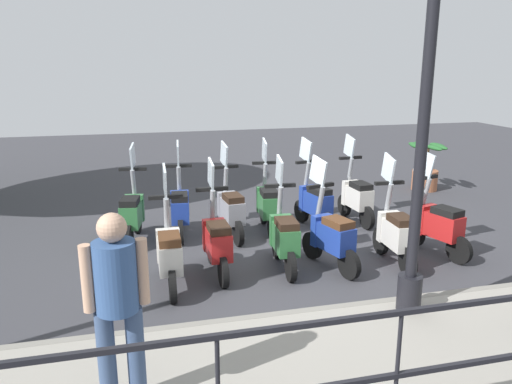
% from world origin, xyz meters
% --- Properties ---
extents(ground_plane, '(28.00, 28.00, 0.00)m').
position_xyz_m(ground_plane, '(0.00, 0.00, 0.00)').
color(ground_plane, '#38383D').
extents(promenade_walkway, '(2.20, 20.00, 0.15)m').
position_xyz_m(promenade_walkway, '(-3.15, 0.00, 0.07)').
color(promenade_walkway, gray).
rests_on(promenade_walkway, ground_plane).
extents(fence_railing, '(0.04, 16.03, 1.07)m').
position_xyz_m(fence_railing, '(-4.20, 0.00, 0.89)').
color(fence_railing, black).
rests_on(fence_railing, promenade_walkway).
extents(lamp_post_near, '(0.26, 0.90, 4.66)m').
position_xyz_m(lamp_post_near, '(-2.40, -0.58, 2.23)').
color(lamp_post_near, black).
rests_on(lamp_post_near, promenade_walkway).
extents(pedestrian_distant, '(0.35, 0.49, 1.59)m').
position_xyz_m(pedestrian_distant, '(-3.26, 2.45, 1.08)').
color(pedestrian_distant, '#384C70').
rests_on(pedestrian_distant, promenade_walkway).
extents(potted_palm, '(1.06, 0.66, 1.05)m').
position_xyz_m(potted_palm, '(2.83, -4.08, 0.45)').
color(potted_palm, '#9E5B3D').
rests_on(potted_palm, ground_plane).
extents(scooter_near_0, '(1.20, 0.54, 1.54)m').
position_xyz_m(scooter_near_0, '(-0.71, -2.04, 0.48)').
color(scooter_near_0, black).
rests_on(scooter_near_0, ground_plane).
extents(scooter_near_1, '(1.23, 0.44, 1.54)m').
position_xyz_m(scooter_near_1, '(-0.89, -1.24, 0.48)').
color(scooter_near_1, black).
rests_on(scooter_near_1, ground_plane).
extents(scooter_near_2, '(1.21, 0.53, 1.54)m').
position_xyz_m(scooter_near_2, '(-0.80, -0.31, 0.48)').
color(scooter_near_2, black).
rests_on(scooter_near_2, ground_plane).
extents(scooter_near_3, '(1.23, 0.44, 1.54)m').
position_xyz_m(scooter_near_3, '(-0.67, 0.32, 0.48)').
color(scooter_near_3, black).
rests_on(scooter_near_3, ground_plane).
extents(scooter_near_4, '(1.23, 0.44, 1.54)m').
position_xyz_m(scooter_near_4, '(-0.63, 1.25, 0.48)').
color(scooter_near_4, black).
rests_on(scooter_near_4, ground_plane).
extents(scooter_near_5, '(1.23, 0.44, 1.54)m').
position_xyz_m(scooter_near_5, '(-0.90, 1.90, 0.48)').
color(scooter_near_5, black).
rests_on(scooter_near_5, ground_plane).
extents(scooter_far_0, '(1.23, 0.44, 1.54)m').
position_xyz_m(scooter_far_0, '(1.03, -1.55, 0.48)').
color(scooter_far_0, black).
rests_on(scooter_far_0, ground_plane).
extents(scooter_far_1, '(1.22, 0.49, 1.54)m').
position_xyz_m(scooter_far_1, '(0.88, -0.70, 0.48)').
color(scooter_far_1, black).
rests_on(scooter_far_1, ground_plane).
extents(scooter_far_2, '(1.23, 0.44, 1.54)m').
position_xyz_m(scooter_far_2, '(0.95, 0.11, 0.48)').
color(scooter_far_2, black).
rests_on(scooter_far_2, ground_plane).
extents(scooter_far_3, '(1.23, 0.44, 1.54)m').
position_xyz_m(scooter_far_3, '(0.78, 0.78, 0.48)').
color(scooter_far_3, black).
rests_on(scooter_far_3, ground_plane).
extents(scooter_far_4, '(1.23, 0.44, 1.54)m').
position_xyz_m(scooter_far_4, '(1.05, 1.57, 0.48)').
color(scooter_far_4, black).
rests_on(scooter_far_4, ground_plane).
extents(scooter_far_5, '(1.22, 0.47, 1.54)m').
position_xyz_m(scooter_far_5, '(0.97, 2.33, 0.48)').
color(scooter_far_5, black).
rests_on(scooter_far_5, ground_plane).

